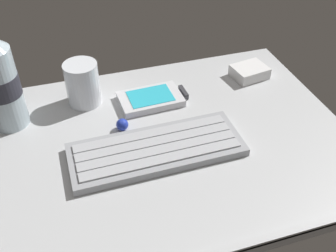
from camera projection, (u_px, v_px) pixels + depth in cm
name	position (u px, v px, depth cm)	size (l,w,h in cm)	color
ground_plane	(168.00, 144.00, 69.69)	(64.00, 48.00, 2.80)	#B7BABC
keyboard	(156.00, 149.00, 66.08)	(29.12, 11.32, 1.70)	#93969B
handheld_device	(154.00, 98.00, 77.35)	(13.01, 8.07, 1.50)	silver
juice_cup	(83.00, 85.00, 75.18)	(6.40, 6.40, 8.50)	silver
charger_block	(249.00, 72.00, 83.89)	(7.00, 5.60, 2.40)	white
trackball_mouse	(122.00, 125.00, 70.59)	(2.20, 2.20, 2.20)	#2338B2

